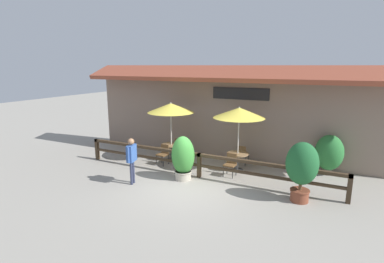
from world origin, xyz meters
The scene contains 15 objects.
ground_plane centered at (0.00, 0.00, 0.00)m, with size 60.00×60.00×0.00m, color gray.
building_facade centered at (0.00, 4.10, 2.17)m, with size 14.28×1.49×4.23m.
patio_railing centered at (0.00, 1.05, 0.70)m, with size 10.40×0.14×0.95m.
patio_umbrella_near centered at (-2.05, 2.49, 2.39)m, with size 2.06×2.06×2.63m.
dining_table_near centered at (-2.05, 2.49, 0.58)m, with size 0.87×0.87×0.72m.
chair_near_streetside centered at (-2.04, 1.77, 0.49)m, with size 0.47×0.47×0.87m.
chair_near_wallside centered at (-2.02, 3.21, 0.49)m, with size 0.50×0.50×0.87m.
patio_umbrella_middle centered at (1.08, 2.46, 2.39)m, with size 2.06×2.06×2.63m.
dining_table_middle centered at (1.08, 2.46, 0.58)m, with size 0.87×0.87×0.72m.
chair_middle_streetside centered at (1.03, 1.74, 0.49)m, with size 0.44×0.44×0.87m.
chair_middle_wallside centered at (1.07, 3.19, 0.49)m, with size 0.45×0.45×0.87m.
potted_plant_broad_leaf centered at (-0.45, 0.58, 0.86)m, with size 0.88×0.79×1.67m.
potted_plant_tall_tropical centered at (3.74, 0.54, 1.15)m, with size 0.99×0.89×1.94m.
potted_plant_corner_fern centered at (4.43, 3.55, 0.88)m, with size 1.07×0.96×1.60m.
pedestrian centered at (-1.90, -0.61, 1.09)m, with size 0.30×0.59×1.70m.
Camera 1 is at (4.54, -8.87, 4.23)m, focal length 28.00 mm.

